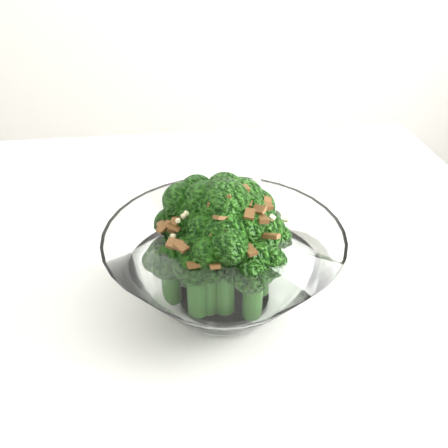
{
  "coord_description": "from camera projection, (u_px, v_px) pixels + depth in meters",
  "views": [
    {
      "loc": [
        0.05,
        -0.45,
        1.12
      ],
      "look_at": [
        0.06,
        -0.03,
        0.85
      ],
      "focal_mm": 40.0,
      "sensor_mm": 36.0,
      "label": 1
    }
  ],
  "objects": [
    {
      "name": "broccoli_dish",
      "position": [
        223.0,
        258.0,
        0.52
      ],
      "size": [
        0.25,
        0.25,
        0.15
      ],
      "color": "white",
      "rests_on": "table"
    },
    {
      "name": "table",
      "position": [
        72.0,
        309.0,
        0.64
      ],
      "size": [
        1.28,
        0.92,
        0.75
      ],
      "color": "white",
      "rests_on": "ground"
    }
  ]
}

